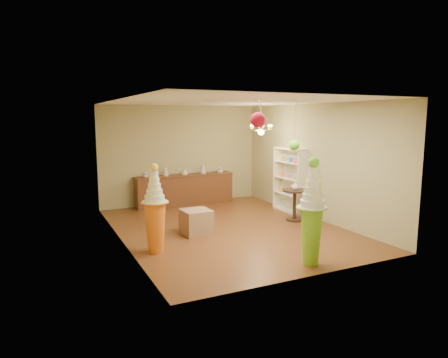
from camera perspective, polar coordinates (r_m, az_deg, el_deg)
name	(u,v)px	position (r m, az deg, el deg)	size (l,w,h in m)	color
floor	(228,228)	(9.67, 0.52, -7.04)	(6.50, 6.50, 0.00)	brown
ceiling	(228,101)	(9.32, 0.55, 11.02)	(6.50, 6.50, 0.00)	white
wall_back	(181,155)	(12.36, -6.15, 3.43)	(5.00, 0.04, 3.00)	tan
wall_front	(316,188)	(6.65, 13.00, -1.24)	(5.00, 0.04, 3.00)	tan
wall_left	(120,173)	(8.58, -14.62, 0.90)	(0.04, 6.50, 3.00)	tan
wall_right	(313,161)	(10.71, 12.63, 2.47)	(0.04, 6.50, 3.00)	tan
pedestal_green	(312,222)	(7.33, 12.41, -6.06)	(0.67, 0.67, 1.95)	#7EC82C
pedestal_orange	(155,219)	(7.94, -9.80, -5.66)	(0.65, 0.65, 1.77)	orange
burlap_riser	(196,222)	(9.16, -4.00, -6.12)	(0.62, 0.62, 0.56)	#8B6A4C
sideboard	(185,189)	(12.24, -5.63, -1.44)	(3.04, 0.54, 1.16)	#59301B
shelving_unit	(290,180)	(11.33, 9.39, -0.16)	(0.33, 1.20, 1.80)	white
round_table	(295,201)	(10.44, 10.05, -3.06)	(0.82, 0.82, 0.81)	black
vase	(295,186)	(10.37, 10.11, -0.98)	(0.19, 0.19, 0.20)	white
pom_red_left	(258,120)	(6.88, 4.84, 8.42)	(0.26, 0.26, 0.54)	#403B2E
pom_green_mid	(294,145)	(8.14, 9.99, 4.77)	(0.21, 0.21, 1.02)	#403B2E
pom_red_right	(260,123)	(7.46, 5.21, 7.98)	(0.17, 0.17, 0.55)	#403B2E
chandelier	(261,130)	(11.00, 5.31, 6.99)	(0.75, 0.75, 0.85)	gold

